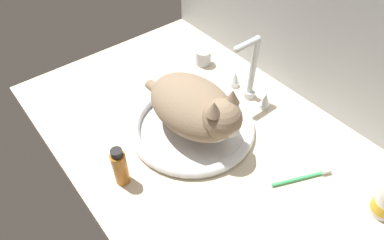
{
  "coord_description": "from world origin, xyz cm",
  "views": [
    {
      "loc": [
        48.95,
        -44.06,
        78.04
      ],
      "look_at": [
        -5.26,
        -0.57,
        7.0
      ],
      "focal_mm": 31.82,
      "sensor_mm": 36.0,
      "label": 1
    }
  ],
  "objects_px": {
    "metal_jar": "(203,57)",
    "cat": "(197,108)",
    "faucet": "(250,76)",
    "amber_bottle": "(120,167)",
    "toothbrush": "(303,177)",
    "sink_basin": "(192,126)"
  },
  "relations": [
    {
      "from": "faucet",
      "to": "cat",
      "type": "relative_size",
      "value": 0.6
    },
    {
      "from": "sink_basin",
      "to": "metal_jar",
      "type": "relative_size",
      "value": 6.55
    },
    {
      "from": "sink_basin",
      "to": "amber_bottle",
      "type": "relative_size",
      "value": 3.04
    },
    {
      "from": "sink_basin",
      "to": "faucet",
      "type": "xyz_separation_m",
      "value": [
        0.0,
        0.23,
        0.08
      ]
    },
    {
      "from": "cat",
      "to": "toothbrush",
      "type": "xyz_separation_m",
      "value": [
        0.3,
        0.12,
        -0.1
      ]
    },
    {
      "from": "faucet",
      "to": "amber_bottle",
      "type": "height_order",
      "value": "faucet"
    },
    {
      "from": "cat",
      "to": "faucet",
      "type": "bearing_deg",
      "value": 95.32
    },
    {
      "from": "faucet",
      "to": "metal_jar",
      "type": "relative_size",
      "value": 4.01
    },
    {
      "from": "faucet",
      "to": "cat",
      "type": "xyz_separation_m",
      "value": [
        0.02,
        -0.23,
        0.01
      ]
    },
    {
      "from": "faucet",
      "to": "toothbrush",
      "type": "distance_m",
      "value": 0.35
    },
    {
      "from": "amber_bottle",
      "to": "toothbrush",
      "type": "relative_size",
      "value": 0.77
    },
    {
      "from": "faucet",
      "to": "metal_jar",
      "type": "xyz_separation_m",
      "value": [
        -0.23,
        0.01,
        -0.06
      ]
    },
    {
      "from": "faucet",
      "to": "metal_jar",
      "type": "height_order",
      "value": "faucet"
    },
    {
      "from": "faucet",
      "to": "amber_bottle",
      "type": "relative_size",
      "value": 1.86
    },
    {
      "from": "amber_bottle",
      "to": "faucet",
      "type": "bearing_deg",
      "value": 93.41
    },
    {
      "from": "cat",
      "to": "metal_jar",
      "type": "bearing_deg",
      "value": 136.76
    },
    {
      "from": "sink_basin",
      "to": "cat",
      "type": "height_order",
      "value": "cat"
    },
    {
      "from": "cat",
      "to": "amber_bottle",
      "type": "xyz_separation_m",
      "value": [
        0.01,
        -0.26,
        -0.04
      ]
    },
    {
      "from": "sink_basin",
      "to": "metal_jar",
      "type": "height_order",
      "value": "metal_jar"
    },
    {
      "from": "metal_jar",
      "to": "cat",
      "type": "bearing_deg",
      "value": -43.24
    },
    {
      "from": "sink_basin",
      "to": "faucet",
      "type": "distance_m",
      "value": 0.25
    },
    {
      "from": "metal_jar",
      "to": "amber_bottle",
      "type": "xyz_separation_m",
      "value": [
        0.26,
        -0.49,
        0.03
      ]
    }
  ]
}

